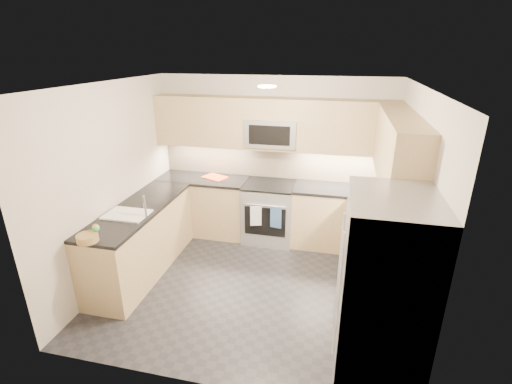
{
  "coord_description": "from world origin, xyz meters",
  "views": [
    {
      "loc": [
        0.99,
        -3.95,
        2.86
      ],
      "look_at": [
        0.0,
        0.35,
        1.15
      ],
      "focal_mm": 26.0,
      "sensor_mm": 36.0,
      "label": 1
    }
  ],
  "objects_px": {
    "gas_range": "(269,212)",
    "utensil_bowl": "(367,187)",
    "refrigerator": "(382,295)",
    "fruit_basket": "(87,238)",
    "cutting_board": "(215,177)",
    "microwave": "(272,132)"
  },
  "relations": [
    {
      "from": "cutting_board",
      "to": "refrigerator",
      "type": "bearing_deg",
      "value": -46.83
    },
    {
      "from": "utensil_bowl",
      "to": "refrigerator",
      "type": "bearing_deg",
      "value": -89.31
    },
    {
      "from": "gas_range",
      "to": "microwave",
      "type": "height_order",
      "value": "microwave"
    },
    {
      "from": "microwave",
      "to": "fruit_basket",
      "type": "relative_size",
      "value": 3.39
    },
    {
      "from": "refrigerator",
      "to": "fruit_basket",
      "type": "bearing_deg",
      "value": 176.11
    },
    {
      "from": "gas_range",
      "to": "cutting_board",
      "type": "height_order",
      "value": "cutting_board"
    },
    {
      "from": "utensil_bowl",
      "to": "cutting_board",
      "type": "distance_m",
      "value": 2.33
    },
    {
      "from": "refrigerator",
      "to": "cutting_board",
      "type": "distance_m",
      "value": 3.44
    },
    {
      "from": "utensil_bowl",
      "to": "fruit_basket",
      "type": "height_order",
      "value": "utensil_bowl"
    },
    {
      "from": "cutting_board",
      "to": "fruit_basket",
      "type": "relative_size",
      "value": 1.67
    },
    {
      "from": "refrigerator",
      "to": "fruit_basket",
      "type": "height_order",
      "value": "refrigerator"
    },
    {
      "from": "cutting_board",
      "to": "utensil_bowl",
      "type": "bearing_deg",
      "value": -2.96
    },
    {
      "from": "microwave",
      "to": "refrigerator",
      "type": "distance_m",
      "value": 3.04
    },
    {
      "from": "refrigerator",
      "to": "utensil_bowl",
      "type": "height_order",
      "value": "refrigerator"
    },
    {
      "from": "refrigerator",
      "to": "fruit_basket",
      "type": "distance_m",
      "value": 3.0
    },
    {
      "from": "gas_range",
      "to": "cutting_board",
      "type": "relative_size",
      "value": 2.43
    },
    {
      "from": "gas_range",
      "to": "utensil_bowl",
      "type": "bearing_deg",
      "value": -1.49
    },
    {
      "from": "cutting_board",
      "to": "fruit_basket",
      "type": "xyz_separation_m",
      "value": [
        -0.64,
        -2.3,
        0.04
      ]
    },
    {
      "from": "gas_range",
      "to": "microwave",
      "type": "relative_size",
      "value": 1.2
    },
    {
      "from": "cutting_board",
      "to": "fruit_basket",
      "type": "bearing_deg",
      "value": -105.48
    },
    {
      "from": "gas_range",
      "to": "fruit_basket",
      "type": "bearing_deg",
      "value": -124.76
    },
    {
      "from": "utensil_bowl",
      "to": "cutting_board",
      "type": "height_order",
      "value": "utensil_bowl"
    }
  ]
}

